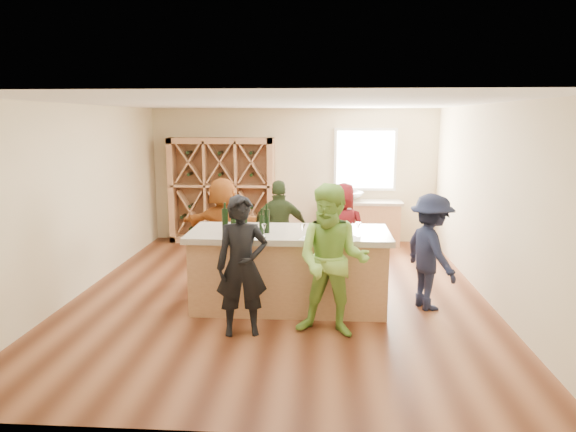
# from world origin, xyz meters

# --- Properties ---
(floor) EXTENTS (6.00, 7.00, 0.10)m
(floor) POSITION_xyz_m (0.00, 0.00, -0.05)
(floor) COLOR brown
(floor) RESTS_ON ground
(ceiling) EXTENTS (6.00, 7.00, 0.10)m
(ceiling) POSITION_xyz_m (0.00, 0.00, 2.85)
(ceiling) COLOR white
(ceiling) RESTS_ON ground
(wall_back) EXTENTS (6.00, 0.10, 2.80)m
(wall_back) POSITION_xyz_m (0.00, 3.55, 1.40)
(wall_back) COLOR beige
(wall_back) RESTS_ON ground
(wall_front) EXTENTS (6.00, 0.10, 2.80)m
(wall_front) POSITION_xyz_m (0.00, -3.55, 1.40)
(wall_front) COLOR beige
(wall_front) RESTS_ON ground
(wall_left) EXTENTS (0.10, 7.00, 2.80)m
(wall_left) POSITION_xyz_m (-3.05, 0.00, 1.40)
(wall_left) COLOR beige
(wall_left) RESTS_ON ground
(wall_right) EXTENTS (0.10, 7.00, 2.80)m
(wall_right) POSITION_xyz_m (3.05, 0.00, 1.40)
(wall_right) COLOR beige
(wall_right) RESTS_ON ground
(window_frame) EXTENTS (1.30, 0.06, 1.30)m
(window_frame) POSITION_xyz_m (1.50, 3.47, 1.75)
(window_frame) COLOR white
(window_frame) RESTS_ON wall_back
(window_pane) EXTENTS (1.18, 0.01, 1.18)m
(window_pane) POSITION_xyz_m (1.50, 3.44, 1.75)
(window_pane) COLOR white
(window_pane) RESTS_ON wall_back
(wine_rack) EXTENTS (2.20, 0.45, 2.20)m
(wine_rack) POSITION_xyz_m (-1.50, 3.27, 1.10)
(wine_rack) COLOR tan
(wine_rack) RESTS_ON floor
(back_counter_base) EXTENTS (1.60, 0.58, 0.86)m
(back_counter_base) POSITION_xyz_m (1.40, 3.20, 0.43)
(back_counter_base) COLOR tan
(back_counter_base) RESTS_ON floor
(back_counter_top) EXTENTS (1.70, 0.62, 0.06)m
(back_counter_top) POSITION_xyz_m (1.40, 3.20, 0.89)
(back_counter_top) COLOR #B1A492
(back_counter_top) RESTS_ON back_counter_base
(sink) EXTENTS (0.54, 0.54, 0.19)m
(sink) POSITION_xyz_m (1.20, 3.20, 1.01)
(sink) COLOR silver
(sink) RESTS_ON back_counter_top
(faucet) EXTENTS (0.02, 0.02, 0.30)m
(faucet) POSITION_xyz_m (1.20, 3.38, 1.07)
(faucet) COLOR silver
(faucet) RESTS_ON back_counter_top
(tasting_counter_base) EXTENTS (2.60, 1.00, 1.00)m
(tasting_counter_base) POSITION_xyz_m (0.16, -0.53, 0.50)
(tasting_counter_base) COLOR tan
(tasting_counter_base) RESTS_ON floor
(tasting_counter_top) EXTENTS (2.72, 1.12, 0.08)m
(tasting_counter_top) POSITION_xyz_m (0.16, -0.53, 1.04)
(tasting_counter_top) COLOR #B1A492
(tasting_counter_top) RESTS_ON tasting_counter_base
(wine_bottle_a) EXTENTS (0.10, 0.10, 0.33)m
(wine_bottle_a) POSITION_xyz_m (-0.68, -0.71, 1.25)
(wine_bottle_a) COLOR black
(wine_bottle_a) RESTS_ON tasting_counter_top
(wine_bottle_b) EXTENTS (0.10, 0.10, 0.31)m
(wine_bottle_b) POSITION_xyz_m (-0.56, -0.73, 1.23)
(wine_bottle_b) COLOR black
(wine_bottle_b) RESTS_ON tasting_counter_top
(wine_bottle_c) EXTENTS (0.07, 0.07, 0.28)m
(wine_bottle_c) POSITION_xyz_m (-0.43, -0.58, 1.22)
(wine_bottle_c) COLOR black
(wine_bottle_c) RESTS_ON tasting_counter_top
(wine_bottle_d) EXTENTS (0.09, 0.09, 0.27)m
(wine_bottle_d) POSITION_xyz_m (-0.19, -0.75, 1.21)
(wine_bottle_d) COLOR black
(wine_bottle_d) RESTS_ON tasting_counter_top
(wine_bottle_e) EXTENTS (0.08, 0.08, 0.32)m
(wine_bottle_e) POSITION_xyz_m (-0.13, -0.65, 1.24)
(wine_bottle_e) COLOR black
(wine_bottle_e) RESTS_ON tasting_counter_top
(wine_glass_a) EXTENTS (0.08, 0.08, 0.18)m
(wine_glass_a) POSITION_xyz_m (-0.13, -0.96, 1.17)
(wine_glass_a) COLOR white
(wine_glass_a) RESTS_ON tasting_counter_top
(wine_glass_b) EXTENTS (0.07, 0.07, 0.18)m
(wine_glass_b) POSITION_xyz_m (0.37, -0.97, 1.17)
(wine_glass_b) COLOR white
(wine_glass_b) RESTS_ON tasting_counter_top
(wine_glass_c) EXTENTS (0.09, 0.09, 0.18)m
(wine_glass_c) POSITION_xyz_m (0.92, -0.93, 1.17)
(wine_glass_c) COLOR white
(wine_glass_c) RESTS_ON tasting_counter_top
(wine_glass_d) EXTENTS (0.09, 0.09, 0.18)m
(wine_glass_d) POSITION_xyz_m (0.65, -0.66, 1.17)
(wine_glass_d) COLOR white
(wine_glass_d) RESTS_ON tasting_counter_top
(wine_glass_e) EXTENTS (0.09, 0.09, 0.19)m
(wine_glass_e) POSITION_xyz_m (1.08, -0.80, 1.17)
(wine_glass_e) COLOR white
(wine_glass_e) RESTS_ON tasting_counter_top
(tasting_menu_a) EXTENTS (0.26, 0.34, 0.00)m
(tasting_menu_a) POSITION_xyz_m (-0.24, -0.95, 1.08)
(tasting_menu_a) COLOR white
(tasting_menu_a) RESTS_ON tasting_counter_top
(tasting_menu_b) EXTENTS (0.29, 0.34, 0.00)m
(tasting_menu_b) POSITION_xyz_m (0.45, -0.94, 1.08)
(tasting_menu_b) COLOR white
(tasting_menu_b) RESTS_ON tasting_counter_top
(tasting_menu_c) EXTENTS (0.25, 0.33, 0.00)m
(tasting_menu_c) POSITION_xyz_m (0.99, -0.92, 1.08)
(tasting_menu_c) COLOR white
(tasting_menu_c) RESTS_ON tasting_counter_top
(person_near_left) EXTENTS (0.70, 0.57, 1.70)m
(person_near_left) POSITION_xyz_m (-0.34, -1.48, 0.85)
(person_near_left) COLOR black
(person_near_left) RESTS_ON floor
(person_near_right) EXTENTS (0.98, 0.66, 1.84)m
(person_near_right) POSITION_xyz_m (0.74, -1.44, 0.92)
(person_near_right) COLOR #8CC64C
(person_near_right) RESTS_ON floor
(person_server) EXTENTS (0.82, 1.13, 1.60)m
(person_server) POSITION_xyz_m (2.09, -0.45, 0.80)
(person_server) COLOR #191E38
(person_server) RESTS_ON floor
(person_far_mid) EXTENTS (1.01, 0.61, 1.62)m
(person_far_mid) POSITION_xyz_m (-0.07, 0.78, 0.81)
(person_far_mid) COLOR #263319
(person_far_mid) RESTS_ON floor
(person_far_right) EXTENTS (0.87, 0.67, 1.58)m
(person_far_right) POSITION_xyz_m (0.94, 0.83, 0.79)
(person_far_right) COLOR #590F14
(person_far_right) RESTS_ON floor
(person_far_left) EXTENTS (1.61, 0.81, 1.66)m
(person_far_left) POSITION_xyz_m (-1.00, 0.81, 0.83)
(person_far_left) COLOR #994C19
(person_far_left) RESTS_ON floor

